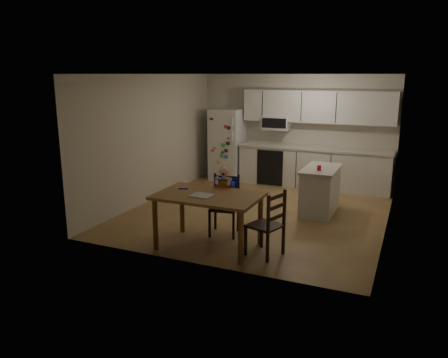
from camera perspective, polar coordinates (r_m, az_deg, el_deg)
name	(u,v)px	position (r m, az deg, el deg)	size (l,w,h in m)	color
room	(268,142)	(8.34, 5.71, 4.87)	(4.52, 5.01, 2.51)	olive
refrigerator	(227,145)	(10.49, 0.44, 4.51)	(0.72, 0.70, 1.70)	silver
kitchen_run	(313,149)	(9.95, 11.59, 3.90)	(3.37, 0.62, 2.15)	silver
kitchen_island	(320,190)	(8.20, 12.44, -1.43)	(0.60, 1.14, 0.84)	silver
red_cup	(319,168)	(7.87, 12.31, 1.43)	(0.07, 0.07, 0.09)	red
dining_table	(208,202)	(6.34, -2.05, -2.96)	(1.50, 0.97, 0.81)	brown
napkin	(202,195)	(6.24, -2.93, -2.15)	(0.31, 0.27, 0.01)	#B2B2B7
toddler_spoon	(183,189)	(6.62, -5.43, -1.26)	(0.02, 0.02, 0.12)	#0F14C5
chair_booster	(225,193)	(6.89, 0.11, -1.80)	(0.49, 0.49, 1.12)	black
chair_side	(271,220)	(6.08, 6.10, -5.36)	(0.53, 0.53, 0.95)	black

